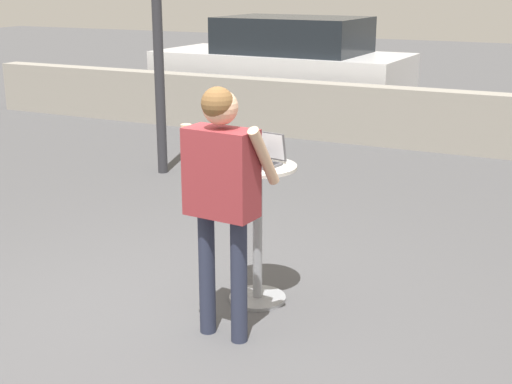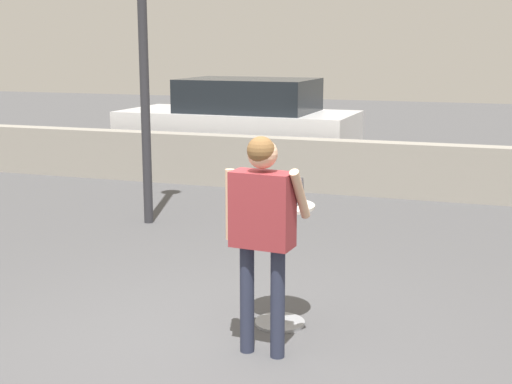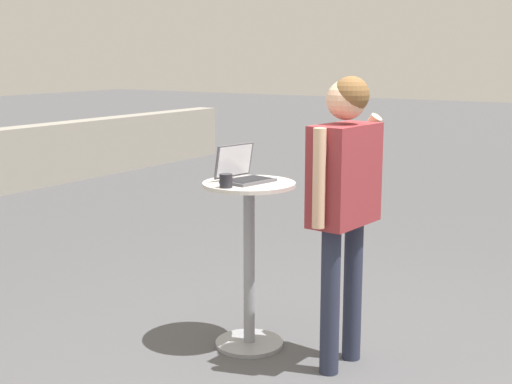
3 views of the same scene
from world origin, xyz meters
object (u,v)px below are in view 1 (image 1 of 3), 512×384
Objects in this scene: laptop at (262,157)px; parked_car_near_street at (284,66)px; cafe_table at (258,221)px; coffee_mug at (232,156)px; standing_person at (221,182)px.

parked_car_near_street is (-2.87, 6.97, -0.23)m from laptop.
coffee_mug reaches higher than cafe_table.
parked_car_near_street is (-2.90, 7.63, -0.22)m from standing_person.
coffee_mug is at bearing -171.87° from laptop.
standing_person reaches higher than laptop.
coffee_mug is 0.68m from standing_person.
standing_person is at bearing -86.28° from cafe_table.
cafe_table is 0.62× the size of standing_person.
standing_person is 8.17m from parked_car_near_street.
laptop reaches higher than cafe_table.
parked_car_near_street is at bearing 110.68° from coffee_mug.
coffee_mug is 0.02× the size of parked_car_near_street.
cafe_table is 7.58m from parked_car_near_street.
parked_car_near_street is (-2.86, 7.02, 0.24)m from cafe_table.
standing_person is (0.04, -0.61, 0.46)m from cafe_table.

